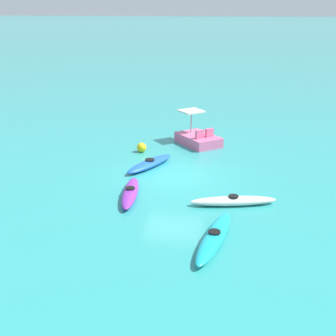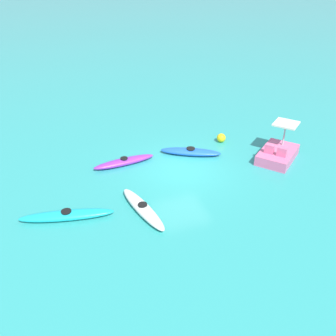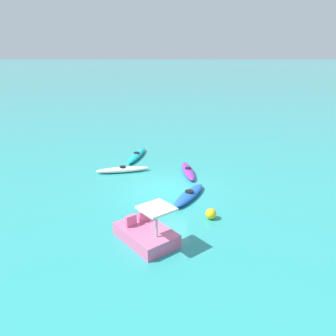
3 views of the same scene
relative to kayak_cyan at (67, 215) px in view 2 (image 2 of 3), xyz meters
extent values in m
plane|color=teal|center=(-5.46, -1.98, -0.16)|extent=(600.00, 600.00, 0.00)
ellipsoid|color=#19B7C6|center=(0.00, 0.00, 0.00)|extent=(3.61, 1.30, 0.32)
cylinder|color=black|center=(0.00, 0.00, 0.18)|extent=(0.45, 0.45, 0.05)
ellipsoid|color=blue|center=(-6.44, -3.21, 0.00)|extent=(2.99, 1.99, 0.32)
cylinder|color=black|center=(-6.44, -3.21, 0.18)|extent=(0.58, 0.58, 0.05)
ellipsoid|color=purple|center=(-3.04, -3.34, 0.00)|extent=(3.06, 0.89, 0.32)
cylinder|color=black|center=(-3.04, -3.34, 0.18)|extent=(0.39, 0.39, 0.05)
ellipsoid|color=white|center=(-2.84, 0.55, 0.00)|extent=(1.22, 3.21, 0.32)
cylinder|color=black|center=(-2.84, 0.55, 0.18)|extent=(0.43, 0.43, 0.05)
cube|color=pink|center=(-10.27, -1.35, 0.09)|extent=(2.81, 2.67, 0.50)
cube|color=pink|center=(-9.65, -1.23, 0.56)|extent=(0.40, 0.44, 0.44)
cube|color=pink|center=(-10.03, -0.77, 0.56)|extent=(0.40, 0.44, 0.44)
cylinder|color=#B2B2B7|center=(-10.82, -1.78, 0.89)|extent=(0.08, 0.08, 1.10)
cube|color=silver|center=(-10.82, -1.78, 1.48)|extent=(1.55, 1.55, 0.08)
sphere|color=yellow|center=(-8.55, -4.02, 0.08)|extent=(0.48, 0.48, 0.48)
camera|label=1|loc=(12.34, 0.38, 6.71)|focal=48.07mm
camera|label=2|loc=(0.06, 11.66, 8.50)|focal=38.86mm
camera|label=3|loc=(-20.99, -2.25, 6.64)|focal=34.69mm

